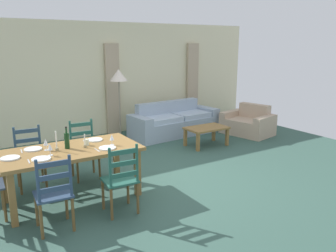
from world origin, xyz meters
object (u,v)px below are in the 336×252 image
Objects in this scene: dining_chair_far_left at (30,158)px; coffee_cup_primary at (86,142)px; standing_lamp at (119,80)px; couch at (173,123)px; wine_glass_far_left at (46,143)px; coffee_table at (206,130)px; wine_glass_near_right at (112,138)px; dining_chair_far_right at (84,150)px; dining_table at (71,155)px; armchair_upholstered at (249,124)px; dining_chair_near_left at (54,194)px; dining_chair_near_right at (121,179)px; wine_bottle at (67,140)px; wine_glass_near_left at (50,147)px.

coffee_cup_primary is at bearing -45.48° from dining_chair_far_left.
couch is at bearing -7.82° from standing_lamp.
coffee_table is (3.60, 0.97, -0.51)m from wine_glass_far_left.
wine_glass_near_right is 0.91m from wine_glass_far_left.
dining_chair_far_right is 0.41× the size of couch.
dining_chair_far_left is 3.03m from standing_lamp.
couch reaches higher than dining_table.
armchair_upholstered is (5.15, 1.24, -0.61)m from wine_glass_far_left.
dining_chair_far_right is (0.88, 1.50, 0.00)m from dining_chair_near_left.
dining_chair_near_right reaches higher than armchair_upholstered.
dining_table is at bearing -144.42° from couch.
dining_chair_far_right is 2.46m from standing_lamp.
dining_chair_near_right is 1.02m from wine_bottle.
wine_bottle reaches higher than couch.
armchair_upholstered is 3.38m from standing_lamp.
couch is at bearing 42.53° from wine_glass_near_right.
wine_glass_far_left is (0.14, 0.88, 0.38)m from dining_chair_near_left.
wine_bottle is 1.96× the size of wine_glass_near_left.
coffee_cup_primary is at bearing -123.77° from standing_lamp.
dining_chair_near_right is 3.44m from coffee_table.
wine_glass_far_left is 3.76m from coffee_table.
dining_table is 11.80× the size of wine_glass_far_left.
wine_glass_near_right is 2.98m from standing_lamp.
wine_glass_far_left is at bearing 164.35° from wine_glass_near_right.
dining_chair_near_right is at bearing -41.45° from wine_glass_near_left.
dining_chair_far_right is 0.76m from coffee_cup_primary.
wine_bottle is at bearing 35.14° from wine_glass_near_left.
coffee_table is (3.32, 1.04, -0.51)m from wine_bottle.
wine_glass_far_left is at bearing -139.98° from dining_chair_far_right.
couch is at bearing 39.91° from dining_chair_near_left.
wine_bottle is at bearing -162.66° from coffee_table.
wine_bottle is 0.34m from wine_glass_near_left.
dining_table is 5.05m from armchair_upholstered.
dining_chair_near_right is at bearing -62.33° from wine_bottle.
dining_chair_near_right is 1.03m from wine_glass_near_left.
dining_chair_near_right is 0.41× the size of couch.
wine_bottle is 0.14× the size of couch.
dining_chair_far_left is at bearing 100.70° from wine_glass_far_left.
armchair_upholstered is (4.44, 2.13, -0.23)m from dining_chair_near_right.
dining_chair_far_right is (0.43, 0.74, -0.19)m from dining_table.
dining_chair_near_right is at bearing -61.56° from dining_chair_far_left.
dining_chair_near_left is 0.59× the size of standing_lamp.
dining_chair_near_right reaches higher than couch.
couch is 1.43× the size of standing_lamp.
wine_bottle reaches higher than wine_glass_near_right.
standing_lamp is at bearing 172.18° from couch.
wine_glass_near_left is at bearing -91.59° from wine_glass_far_left.
wine_glass_far_left is 1.79× the size of coffee_cup_primary.
wine_glass_near_left is (0.11, -0.90, 0.38)m from dining_chair_far_left.
dining_chair_near_right reaches higher than coffee_cup_primary.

